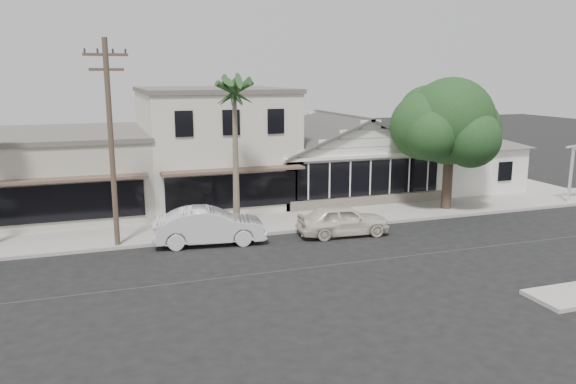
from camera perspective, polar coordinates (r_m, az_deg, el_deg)
name	(u,v)px	position (r m, az deg, el deg)	size (l,w,h in m)	color
ground	(354,263)	(23.15, 6.73, -7.13)	(140.00, 140.00, 0.00)	black
sidewalk_north	(138,235)	(27.49, -14.96, -4.23)	(90.00, 3.50, 0.15)	#9E9991
corner_shop	(341,153)	(35.65, 5.39, 3.92)	(10.40, 8.60, 5.10)	white
side_cottage	(459,166)	(39.10, 16.98, 2.50)	(6.00, 6.00, 3.00)	white
row_building_near	(212,147)	(34.09, -7.70, 4.58)	(8.00, 10.00, 6.50)	silver
row_building_midnear	(52,174)	(33.69, -22.82, 1.69)	(10.00, 10.00, 4.20)	#B8B4A5
utility_pole	(111,140)	(25.02, -17.55, 5.09)	(1.80, 0.24, 9.00)	brown
car_0	(343,220)	(26.74, 5.61, -2.84)	(1.76, 4.36, 1.49)	silver
car_1	(209,226)	(25.51, -7.99, -3.44)	(1.74, 5.00, 1.65)	silver
shade_tree	(447,124)	(32.16, 15.89, 6.69)	(6.66, 6.02, 7.39)	#4D3E2F
palm_east	(234,91)	(26.25, -5.48, 10.13)	(2.51, 2.51, 7.84)	#726651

